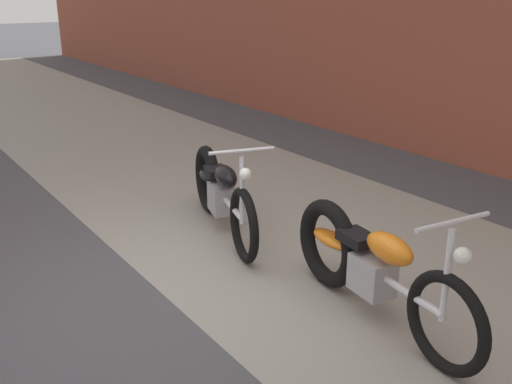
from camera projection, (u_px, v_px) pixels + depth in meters
name	position (u px, v px, depth m)	size (l,w,h in m)	color
ground_plane	(164.00, 295.00, 4.66)	(80.00, 80.00, 0.00)	#47474C
sidewalk_slab	(328.00, 243.00, 5.61)	(36.00, 3.50, 0.01)	gray
motorcycle_black	(220.00, 191.00, 5.85)	(1.95, 0.81, 1.03)	black
motorcycle_orange	(366.00, 264.00, 4.30)	(2.00, 0.62, 1.03)	black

